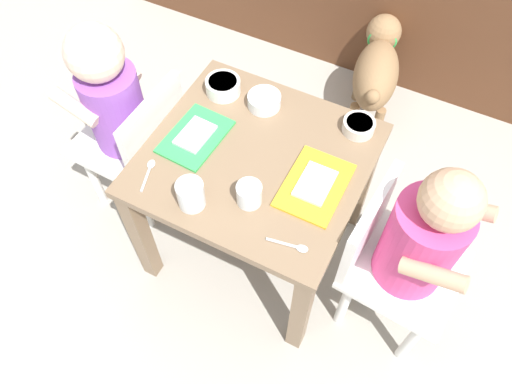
# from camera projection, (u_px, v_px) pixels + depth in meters

# --- Properties ---
(ground_plane) EXTENTS (7.00, 7.00, 0.00)m
(ground_plane) POSITION_uv_depth(u_px,v_px,m) (256.00, 242.00, 1.66)
(ground_plane) COLOR #9E998E
(dining_table) EXTENTS (0.56, 0.53, 0.47)m
(dining_table) POSITION_uv_depth(u_px,v_px,m) (256.00, 176.00, 1.34)
(dining_table) COLOR #7A6047
(dining_table) RESTS_ON ground
(seated_child_left) EXTENTS (0.29, 0.29, 0.70)m
(seated_child_left) POSITION_uv_depth(u_px,v_px,m) (117.00, 105.00, 1.40)
(seated_child_left) COLOR white
(seated_child_left) RESTS_ON ground
(seated_child_right) EXTENTS (0.30, 0.30, 0.70)m
(seated_child_right) POSITION_uv_depth(u_px,v_px,m) (417.00, 241.00, 1.17)
(seated_child_right) COLOR white
(seated_child_right) RESTS_ON ground
(dog) EXTENTS (0.23, 0.42, 0.33)m
(dog) POSITION_uv_depth(u_px,v_px,m) (377.00, 68.00, 1.82)
(dog) COLOR olive
(dog) RESTS_ON ground
(food_tray_left) EXTENTS (0.14, 0.20, 0.02)m
(food_tray_left) POSITION_uv_depth(u_px,v_px,m) (195.00, 136.00, 1.30)
(food_tray_left) COLOR green
(food_tray_left) RESTS_ON dining_table
(food_tray_right) EXTENTS (0.14, 0.20, 0.02)m
(food_tray_right) POSITION_uv_depth(u_px,v_px,m) (315.00, 185.00, 1.22)
(food_tray_right) COLOR gold
(food_tray_right) RESTS_ON dining_table
(water_cup_left) EXTENTS (0.07, 0.07, 0.07)m
(water_cup_left) POSITION_uv_depth(u_px,v_px,m) (191.00, 196.00, 1.17)
(water_cup_left) COLOR white
(water_cup_left) RESTS_ON dining_table
(water_cup_right) EXTENTS (0.06, 0.06, 0.06)m
(water_cup_right) POSITION_uv_depth(u_px,v_px,m) (249.00, 195.00, 1.18)
(water_cup_right) COLOR white
(water_cup_right) RESTS_ON dining_table
(veggie_bowl_far) EXTENTS (0.10, 0.10, 0.04)m
(veggie_bowl_far) POSITION_uv_depth(u_px,v_px,m) (223.00, 86.00, 1.38)
(veggie_bowl_far) COLOR white
(veggie_bowl_far) RESTS_ON dining_table
(cereal_bowl_right_side) EXTENTS (0.09, 0.09, 0.04)m
(cereal_bowl_right_side) POSITION_uv_depth(u_px,v_px,m) (264.00, 100.00, 1.35)
(cereal_bowl_right_side) COLOR white
(cereal_bowl_right_side) RESTS_ON dining_table
(cereal_bowl_left_side) EXTENTS (0.08, 0.08, 0.03)m
(cereal_bowl_left_side) POSITION_uv_depth(u_px,v_px,m) (359.00, 126.00, 1.30)
(cereal_bowl_left_side) COLOR silver
(cereal_bowl_left_side) RESTS_ON dining_table
(spoon_by_left_tray) EXTENTS (0.04, 0.10, 0.01)m
(spoon_by_left_tray) POSITION_uv_depth(u_px,v_px,m) (148.00, 172.00, 1.24)
(spoon_by_left_tray) COLOR silver
(spoon_by_left_tray) RESTS_ON dining_table
(spoon_by_right_tray) EXTENTS (0.10, 0.03, 0.01)m
(spoon_by_right_tray) POSITION_uv_depth(u_px,v_px,m) (292.00, 246.00, 1.13)
(spoon_by_right_tray) COLOR silver
(spoon_by_right_tray) RESTS_ON dining_table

